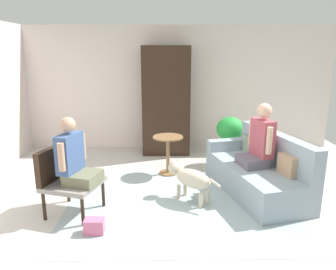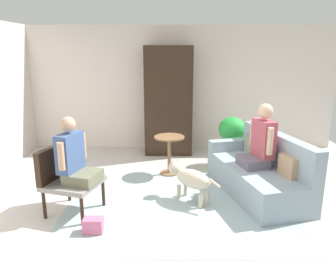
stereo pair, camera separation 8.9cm
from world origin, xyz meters
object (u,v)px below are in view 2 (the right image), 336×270
potted_plant (232,133)px  armoire_cabinet (168,101)px  person_on_armchair (74,157)px  round_end_table (169,150)px  couch (259,172)px  handbag (93,225)px  armchair (65,175)px  person_on_couch (261,141)px  dog (190,178)px

potted_plant → armoire_cabinet: (-1.16, 0.76, 0.47)m
person_on_armchair → round_end_table: person_on_armchair is taller
couch → handbag: 2.50m
round_end_table → handbag: round_end_table is taller
armchair → armoire_cabinet: size_ratio=0.40×
round_end_table → couch: bearing=-29.1°
person_on_armchair → potted_plant: person_on_armchair is taller
couch → handbag: couch is taller
armchair → person_on_couch: (2.65, 0.56, 0.30)m
armchair → handbag: 0.83m
person_on_couch → round_end_table: size_ratio=1.37×
handbag → armchair: bearing=130.9°
round_end_table → handbag: bearing=-115.1°
person_on_armchair → couch: bearing=14.2°
dog → handbag: dog is taller
couch → person_on_couch: (-0.03, -0.03, 0.49)m
armchair → dog: armchair is taller
armchair → handbag: armchair is taller
person_on_armchair → potted_plant: size_ratio=0.94×
round_end_table → potted_plant: (1.14, 0.49, 0.17)m
person_on_armchair → armoire_cabinet: size_ratio=0.39×
armoire_cabinet → handbag: armoire_cabinet is taller
dog → potted_plant: (0.85, 1.52, 0.26)m
person_on_couch → potted_plant: bearing=97.4°
potted_plant → couch: bearing=-81.2°
person_on_armchair → armoire_cabinet: (1.17, 2.63, 0.32)m
dog → armchair: bearing=-169.6°
dog → armoire_cabinet: size_ratio=0.32×
potted_plant → armoire_cabinet: bearing=146.7°
round_end_table → person_on_couch: bearing=-30.7°
dog → handbag: bearing=-144.3°
person_on_couch → person_on_armchair: 2.57m
person_on_armchair → round_end_table: size_ratio=1.26×
person_on_couch → armoire_cabinet: (-1.33, 2.03, 0.27)m
couch → round_end_table: bearing=150.9°
round_end_table → handbag: 2.10m
round_end_table → armchair: bearing=-135.3°
couch → dog: (-1.04, -0.29, 0.02)m
potted_plant → person_on_armchair: bearing=-141.3°
armchair → person_on_couch: 2.73m
couch → person_on_couch: bearing=-127.9°
round_end_table → handbag: (-0.88, -1.88, -0.35)m
round_end_table → dog: size_ratio=0.97×
armchair → dog: 1.68m
person_on_armchair → handbag: 0.89m
armchair → round_end_table: size_ratio=1.31×
round_end_table → armoire_cabinet: 1.40m
armoire_cabinet → handbag: 3.39m
person_on_couch → armoire_cabinet: 2.44m
handbag → round_end_table: bearing=64.9°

